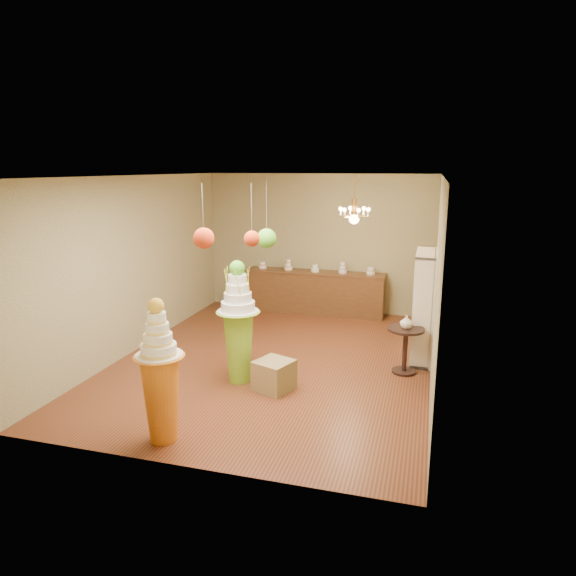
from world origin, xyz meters
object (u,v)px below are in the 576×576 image
(pedestal_green, at_px, (239,331))
(round_table, at_px, (405,344))
(pedestal_orange, at_px, (161,385))
(sideboard, at_px, (315,292))

(pedestal_green, height_order, round_table, pedestal_green)
(pedestal_orange, height_order, sideboard, pedestal_orange)
(pedestal_green, relative_size, sideboard, 0.61)
(pedestal_green, xyz_separation_m, round_table, (2.36, 1.00, -0.32))
(pedestal_orange, distance_m, sideboard, 5.80)
(round_table, bearing_deg, sideboard, 125.60)
(pedestal_orange, xyz_separation_m, round_table, (2.61, 2.84, -0.22))
(pedestal_green, relative_size, pedestal_orange, 1.07)
(round_table, bearing_deg, pedestal_green, -157.02)
(pedestal_orange, distance_m, round_table, 3.86)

